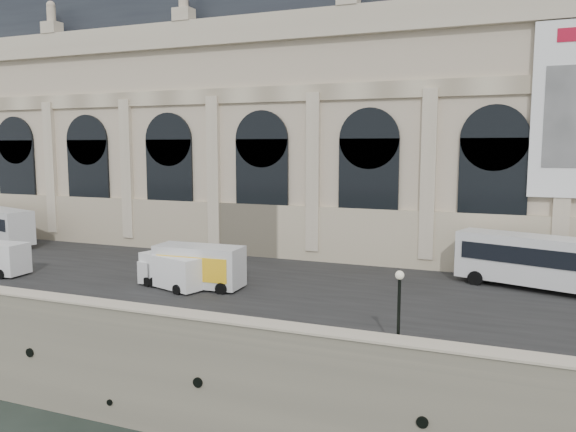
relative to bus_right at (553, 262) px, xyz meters
name	(u,v)px	position (x,y,z in m)	size (l,w,h in m)	color
quay	(342,265)	(-20.37, 17.22, -5.21)	(160.00, 70.00, 6.00)	gray
street	(268,279)	(-20.37, -3.78, -2.18)	(160.00, 24.00, 0.06)	#2D2D2D
parapet	(172,321)	(-20.37, -17.18, -1.59)	(160.00, 1.40, 1.21)	gray
museum	(279,114)	(-26.35, 13.08, 11.51)	(69.00, 18.70, 29.10)	#C4B397
bus_right	(553,262)	(0.00, 0.00, 0.00)	(13.58, 6.59, 3.94)	silver
van_c	(170,271)	(-26.03, -8.76, -0.94)	(5.97, 3.75, 2.49)	white
box_truck	(194,266)	(-24.43, -8.05, -0.63)	(7.86, 3.02, 3.13)	silver
lamp_right	(399,314)	(-7.89, -16.16, -0.06)	(0.44, 0.44, 4.32)	black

